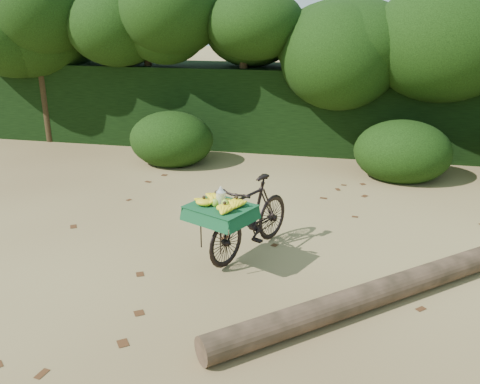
# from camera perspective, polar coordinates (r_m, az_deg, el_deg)

# --- Properties ---
(ground) EXTENTS (80.00, 80.00, 0.00)m
(ground) POSITION_cam_1_polar(r_m,az_deg,el_deg) (6.01, 5.98, -9.94)
(ground) COLOR tan
(ground) RESTS_ON ground
(vendor_bicycle) EXTENTS (1.25, 1.80, 0.99)m
(vendor_bicycle) POSITION_cam_1_polar(r_m,az_deg,el_deg) (6.44, 1.08, -2.74)
(vendor_bicycle) COLOR black
(vendor_bicycle) RESTS_ON ground
(fallen_log) EXTENTS (3.13, 2.78, 0.28)m
(fallen_log) POSITION_cam_1_polar(r_m,az_deg,el_deg) (5.61, 14.42, -11.19)
(fallen_log) COLOR brown
(fallen_log) RESTS_ON ground
(hedge_backdrop) EXTENTS (26.00, 1.80, 1.80)m
(hedge_backdrop) POSITION_cam_1_polar(r_m,az_deg,el_deg) (11.70, 9.81, 9.25)
(hedge_backdrop) COLOR black
(hedge_backdrop) RESTS_ON ground
(tree_row) EXTENTS (14.50, 2.00, 4.00)m
(tree_row) POSITION_cam_1_polar(r_m,az_deg,el_deg) (10.81, 6.37, 14.46)
(tree_row) COLOR black
(tree_row) RESTS_ON ground
(bush_clumps) EXTENTS (8.80, 1.70, 0.90)m
(bush_clumps) POSITION_cam_1_polar(r_m,az_deg,el_deg) (9.83, 11.94, 4.45)
(bush_clumps) COLOR black
(bush_clumps) RESTS_ON ground
(leaf_litter) EXTENTS (7.00, 7.30, 0.01)m
(leaf_litter) POSITION_cam_1_polar(r_m,az_deg,el_deg) (6.58, 6.66, -7.16)
(leaf_litter) COLOR #442612
(leaf_litter) RESTS_ON ground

